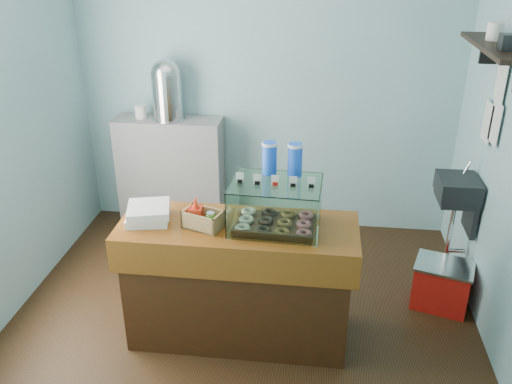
# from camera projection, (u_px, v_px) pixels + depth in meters

# --- Properties ---
(ground) EXTENTS (3.50, 3.50, 0.00)m
(ground) POSITION_uv_depth(u_px,v_px,m) (244.00, 311.00, 4.20)
(ground) COLOR black
(ground) RESTS_ON ground
(room_shell) EXTENTS (3.54, 3.04, 2.82)m
(room_shell) POSITION_uv_depth(u_px,v_px,m) (246.00, 96.00, 3.47)
(room_shell) COLOR #7AABB2
(room_shell) RESTS_ON ground
(counter) EXTENTS (1.60, 0.60, 0.90)m
(counter) POSITION_uv_depth(u_px,v_px,m) (239.00, 281.00, 3.78)
(counter) COLOR #3B1B0B
(counter) RESTS_ON ground
(back_shelf) EXTENTS (1.00, 0.32, 1.10)m
(back_shelf) POSITION_uv_depth(u_px,v_px,m) (171.00, 174.00, 5.25)
(back_shelf) COLOR gray
(back_shelf) RESTS_ON ground
(display_case) EXTENTS (0.60, 0.45, 0.54)m
(display_case) POSITION_uv_depth(u_px,v_px,m) (277.00, 200.00, 3.52)
(display_case) COLOR #362110
(display_case) RESTS_ON counter
(condiment_crate) EXTENTS (0.29, 0.22, 0.20)m
(condiment_crate) POSITION_uv_depth(u_px,v_px,m) (201.00, 217.00, 3.54)
(condiment_crate) COLOR #A17F50
(condiment_crate) RESTS_ON counter
(pastry_boxes) EXTENTS (0.34, 0.34, 0.11)m
(pastry_boxes) POSITION_uv_depth(u_px,v_px,m) (148.00, 213.00, 3.63)
(pastry_boxes) COLOR white
(pastry_boxes) RESTS_ON counter
(coffee_urn) EXTENTS (0.30, 0.30, 0.56)m
(coffee_urn) POSITION_uv_depth(u_px,v_px,m) (167.00, 88.00, 4.89)
(coffee_urn) COLOR silver
(coffee_urn) RESTS_ON back_shelf
(red_cooler) EXTENTS (0.50, 0.44, 0.38)m
(red_cooler) POSITION_uv_depth(u_px,v_px,m) (442.00, 285.00, 4.20)
(red_cooler) COLOR red
(red_cooler) RESTS_ON ground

